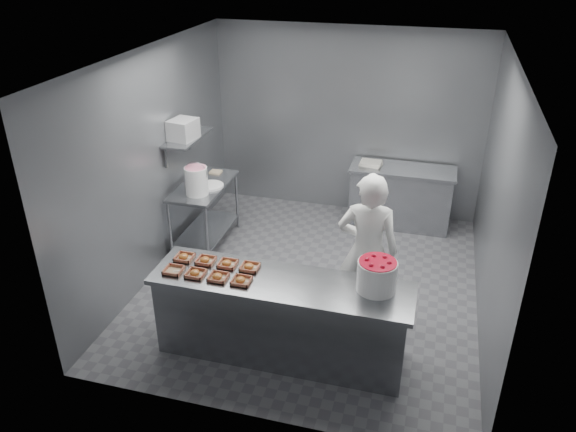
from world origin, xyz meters
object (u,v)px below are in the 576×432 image
object	(u,v)px
tray_6	(227,264)
appliance	(183,129)
tray_0	(174,270)
tray_1	(195,273)
prep_table	(205,205)
tray_7	(250,267)
back_counter	(400,196)
tray_4	(184,257)
service_counter	(281,318)
tray_5	(205,260)
glaze_bucket	(196,180)
strawberry_tub	(377,275)
worker	(367,251)
tray_2	(218,277)
tray_3	(241,280)

from	to	relation	value
tray_6	appliance	world-z (taller)	appliance
tray_0	tray_1	distance (m)	0.24
prep_table	tray_7	size ratio (longest dim) A/B	6.40
back_counter	tray_4	distance (m)	3.73
service_counter	prep_table	world-z (taller)	same
service_counter	tray_1	world-z (taller)	tray_1
tray_5	appliance	bearing A→B (deg)	119.50
service_counter	glaze_bucket	bearing A→B (deg)	134.05
prep_table	strawberry_tub	distance (m)	3.19
tray_4	worker	distance (m)	1.94
tray_4	strawberry_tub	bearing A→B (deg)	-0.73
back_counter	worker	xyz separation A→B (m)	(-0.17, -2.45, 0.44)
service_counter	tray_1	bearing A→B (deg)	-171.44
tray_4	worker	world-z (taller)	worker
service_counter	back_counter	size ratio (longest dim) A/B	1.73
tray_6	tray_0	bearing A→B (deg)	-151.86
tray_2	tray_7	world-z (taller)	same
tray_4	service_counter	bearing A→B (deg)	-6.69
tray_4	strawberry_tub	size ratio (longest dim) A/B	0.50
worker	glaze_bucket	bearing A→B (deg)	-22.19
tray_0	glaze_bucket	size ratio (longest dim) A/B	0.42
tray_5	glaze_bucket	distance (m)	1.72
tray_1	tray_2	xyz separation A→B (m)	(0.24, 0.00, 0.00)
tray_2	appliance	xyz separation A→B (m)	(-1.21, 1.97, 0.77)
tray_7	strawberry_tub	world-z (taller)	strawberry_tub
prep_table	glaze_bucket	distance (m)	0.58
tray_0	tray_3	size ratio (longest dim) A/B	1.00
strawberry_tub	glaze_bucket	size ratio (longest dim) A/B	0.84
service_counter	worker	distance (m)	1.17
tray_5	tray_7	size ratio (longest dim) A/B	1.00
service_counter	tray_6	size ratio (longest dim) A/B	13.88
tray_0	tray_5	world-z (taller)	tray_5
service_counter	strawberry_tub	size ratio (longest dim) A/B	6.88
tray_0	tray_1	world-z (taller)	tray_1
tray_0	tray_6	xyz separation A→B (m)	(0.48, 0.26, 0.00)
tray_6	tray_3	bearing A→B (deg)	-46.75
tray_2	tray_5	world-z (taller)	same
tray_7	worker	distance (m)	1.29
tray_4	tray_7	size ratio (longest dim) A/B	1.00
tray_5	tray_6	xyz separation A→B (m)	(0.24, 0.00, 0.00)
back_counter	tray_5	size ratio (longest dim) A/B	8.01
prep_table	back_counter	size ratio (longest dim) A/B	0.80
strawberry_tub	service_counter	bearing A→B (deg)	-173.60
tray_2	glaze_bucket	xyz separation A→B (m)	(-1.00, 1.78, 0.17)
tray_1	tray_6	xyz separation A→B (m)	(0.24, 0.26, 0.00)
prep_table	tray_3	distance (m)	2.46
tray_0	tray_4	size ratio (longest dim) A/B	1.00
tray_2	strawberry_tub	distance (m)	1.54
prep_table	tray_4	world-z (taller)	tray_4
prep_table	tray_6	distance (m)	2.13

